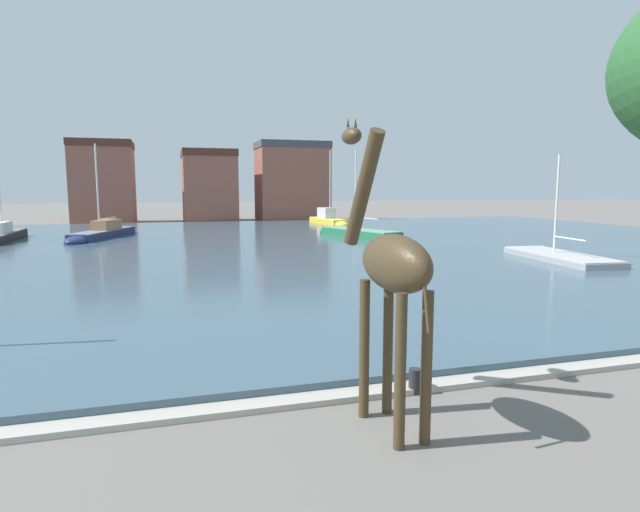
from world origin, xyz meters
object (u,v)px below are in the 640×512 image
Objects in this scene: sailboat_navy at (100,235)px; mooring_bollard at (415,381)px; sailboat_yellow at (330,221)px; giraffe_statue at (390,268)px; sailboat_green at (353,234)px; sailboat_grey at (551,257)px; sailboat_black at (3,236)px.

sailboat_navy is 34.22m from mooring_bollard.
sailboat_yellow is 23.17m from sailboat_navy.
sailboat_navy is (-8.39, 34.01, -2.16)m from giraffe_statue.
sailboat_navy is at bearing 106.05° from mooring_bollard.
giraffe_statue is 0.58× the size of sailboat_navy.
giraffe_statue is 32.05m from sailboat_green.
giraffe_statue is 0.64× the size of sailboat_grey.
sailboat_yellow is 0.87× the size of sailboat_navy.
sailboat_green is at bearing -9.62° from sailboat_black.
giraffe_statue reaches higher than mooring_bollard.
sailboat_grey is (24.61, -18.72, -0.23)m from sailboat_navy.
mooring_bollard is (9.46, -32.89, -0.30)m from sailboat_navy.
sailboat_grey is 0.94× the size of sailboat_green.
giraffe_statue is 2.91m from mooring_bollard.
sailboat_navy is at bearing 103.86° from giraffe_statue.
sailboat_grey reaches higher than mooring_bollard.
sailboat_navy is at bearing 142.74° from sailboat_grey.
sailboat_green is at bearing 72.28° from mooring_bollard.
sailboat_black is 17.40× the size of mooring_bollard.
mooring_bollard is (-11.59, -42.56, -0.39)m from sailboat_yellow.
sailboat_yellow reaches higher than mooring_bollard.
sailboat_yellow is at bearing 24.69° from sailboat_navy.
sailboat_yellow is at bearing 80.33° from sailboat_green.
sailboat_navy reaches higher than mooring_bollard.
sailboat_yellow reaches higher than sailboat_navy.
sailboat_yellow reaches higher than sailboat_grey.
sailboat_grey is at bearing 43.30° from giraffe_statue.
sailboat_green is at bearing -99.67° from sailboat_yellow.
sailboat_yellow reaches higher than sailboat_black.
sailboat_black reaches higher than giraffe_statue.
sailboat_navy is (-21.05, -9.68, -0.09)m from sailboat_yellow.
sailboat_green is (-5.85, 14.96, 0.14)m from sailboat_grey.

